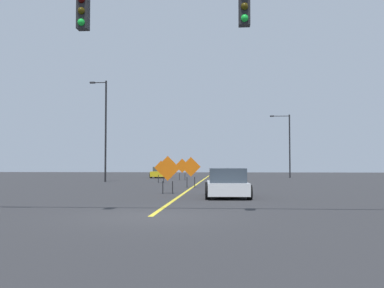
{
  "coord_description": "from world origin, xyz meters",
  "views": [
    {
      "loc": [
        2.24,
        -13.09,
        1.56
      ],
      "look_at": [
        -0.21,
        18.97,
        3.0
      ],
      "focal_mm": 41.63,
      "sensor_mm": 36.0,
      "label": 1
    }
  ],
  "objects": [
    {
      "name": "street_lamp_mid_right",
      "position": [
        9.22,
        37.7,
        4.01
      ],
      "size": [
        2.25,
        0.24,
        7.12
      ],
      "color": "black",
      "rests_on": "ground"
    },
    {
      "name": "construction_sign_median_far",
      "position": [
        -1.94,
        29.26,
        1.3
      ],
      "size": [
        1.37,
        0.16,
        2.07
      ],
      "color": "orange",
      "rests_on": "ground"
    },
    {
      "name": "street_lamp_mid_left",
      "position": [
        -8.28,
        24.76,
        4.8
      ],
      "size": [
        1.52,
        0.24,
        8.82
      ],
      "color": "black",
      "rests_on": "ground"
    },
    {
      "name": "traffic_signal_assembly",
      "position": [
        2.68,
        -0.01,
        5.55
      ],
      "size": [
        14.8,
        0.44,
        7.19
      ],
      "color": "gray",
      "rests_on": "ground"
    },
    {
      "name": "car_white_approaching",
      "position": [
        2.28,
        7.88,
        0.65
      ],
      "size": [
        2.22,
        4.21,
        1.36
      ],
      "color": "white",
      "rests_on": "ground"
    },
    {
      "name": "construction_sign_median_near",
      "position": [
        -3.1,
        23.3,
        1.15
      ],
      "size": [
        1.15,
        0.17,
        1.83
      ],
      "color": "orange",
      "rests_on": "ground"
    },
    {
      "name": "car_yellow_near",
      "position": [
        -5.05,
        36.6,
        0.58
      ],
      "size": [
        2.04,
        4.09,
        1.22
      ],
      "color": "gold",
      "rests_on": "ground"
    },
    {
      "name": "road_centre_stripe",
      "position": [
        0.0,
        38.31,
        0.0
      ],
      "size": [
        0.16,
        76.61,
        0.01
      ],
      "color": "yellow",
      "rests_on": "ground"
    },
    {
      "name": "construction_sign_left_shoulder",
      "position": [
        -0.08,
        16.29,
        1.27
      ],
      "size": [
        1.31,
        0.1,
        2.02
      ],
      "color": "orange",
      "rests_on": "ground"
    },
    {
      "name": "construction_sign_right_lane",
      "position": [
        -0.81,
        10.06,
        1.24
      ],
      "size": [
        1.3,
        0.2,
        1.98
      ],
      "color": "orange",
      "rests_on": "ground"
    },
    {
      "name": "ground",
      "position": [
        0.0,
        0.0,
        0.0
      ],
      "size": [
        137.9,
        137.9,
        0.0
      ],
      "primitive_type": "plane",
      "color": "#2D2D30"
    }
  ]
}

